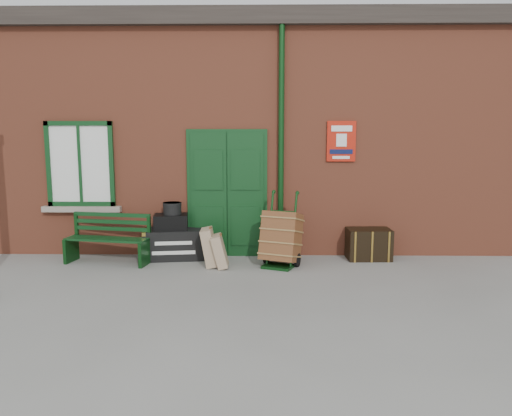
{
  "coord_description": "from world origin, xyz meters",
  "views": [
    {
      "loc": [
        0.36,
        -7.32,
        2.19
      ],
      "look_at": [
        0.23,
        0.6,
        1.0
      ],
      "focal_mm": 35.0,
      "sensor_mm": 36.0,
      "label": 1
    }
  ],
  "objects_px": {
    "bench": "(109,237)",
    "dark_trunk": "(369,244)",
    "porter_trolley": "(281,238)",
    "houdini_trunk": "(174,244)"
  },
  "relations": [
    {
      "from": "dark_trunk",
      "to": "houdini_trunk",
      "type": "bearing_deg",
      "value": 177.85
    },
    {
      "from": "porter_trolley",
      "to": "dark_trunk",
      "type": "height_order",
      "value": "porter_trolley"
    },
    {
      "from": "houdini_trunk",
      "to": "dark_trunk",
      "type": "xyz_separation_m",
      "value": [
        3.42,
        0.0,
        0.01
      ]
    },
    {
      "from": "houdini_trunk",
      "to": "porter_trolley",
      "type": "xyz_separation_m",
      "value": [
        1.87,
        -0.48,
        0.21
      ]
    },
    {
      "from": "bench",
      "to": "houdini_trunk",
      "type": "xyz_separation_m",
      "value": [
        1.06,
        0.31,
        -0.18
      ]
    },
    {
      "from": "porter_trolley",
      "to": "dark_trunk",
      "type": "xyz_separation_m",
      "value": [
        1.55,
        0.48,
        -0.2
      ]
    },
    {
      "from": "houdini_trunk",
      "to": "porter_trolley",
      "type": "height_order",
      "value": "porter_trolley"
    },
    {
      "from": "bench",
      "to": "dark_trunk",
      "type": "distance_m",
      "value": 4.49
    },
    {
      "from": "bench",
      "to": "houdini_trunk",
      "type": "bearing_deg",
      "value": 26.16
    },
    {
      "from": "bench",
      "to": "dark_trunk",
      "type": "height_order",
      "value": "bench"
    }
  ]
}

